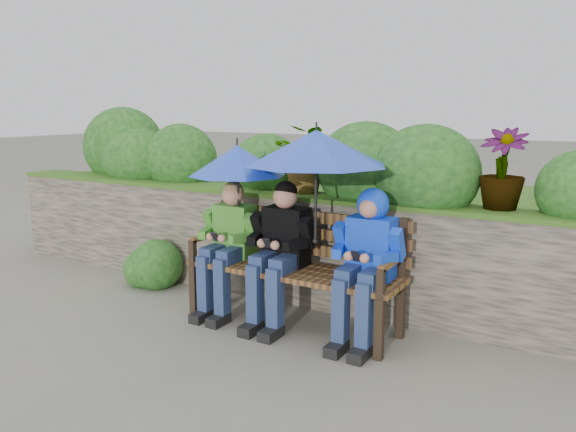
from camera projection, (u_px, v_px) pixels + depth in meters
The scene contains 8 objects.
ground at pixel (282, 330), 4.67m from camera, with size 60.00×60.00×0.00m, color slate.
garden_backdrop at pixel (346, 219), 5.95m from camera, with size 8.00×2.87×1.87m.
park_bench at pixel (297, 260), 4.71m from camera, with size 1.85×0.54×0.98m.
boy_left at pixel (228, 241), 4.94m from camera, with size 0.52×0.60×1.19m.
boy_middle at pixel (280, 246), 4.66m from camera, with size 0.55×0.63×1.22m.
boy_right at pixel (366, 253), 4.29m from camera, with size 0.54×0.65×1.22m.
umbrella_left at pixel (237, 161), 4.81m from camera, with size 0.84×0.84×0.84m.
umbrella_right at pixel (316, 148), 4.36m from camera, with size 1.15×1.15×0.97m.
Camera 1 is at (2.27, -3.77, 1.82)m, focal length 35.00 mm.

